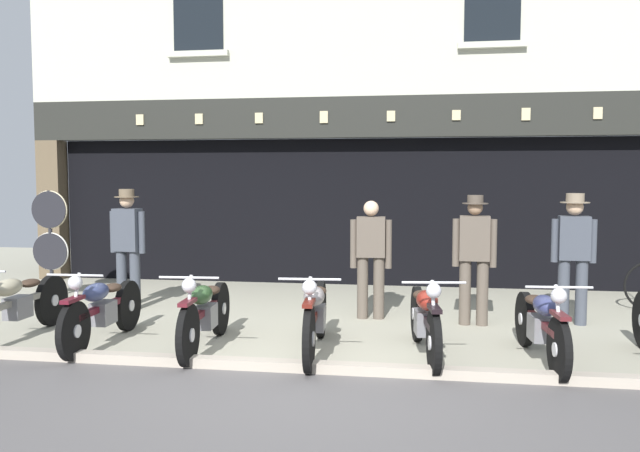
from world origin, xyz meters
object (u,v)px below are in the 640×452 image
(advert_board_far, at_px, (565,188))
(motorcycle_left, at_px, (102,308))
(salesman_left, at_px, (128,242))
(shopkeeper_center, at_px, (371,254))
(motorcycle_right, at_px, (541,323))
(motorcycle_center_right, at_px, (425,318))
(motorcycle_center_left, at_px, (205,312))
(advert_board_near, at_px, (490,187))
(tyre_sign_pole, at_px, (50,232))
(motorcycle_far_left, at_px, (17,304))
(motorcycle_center, at_px, (315,314))
(assistant_far_right, at_px, (574,251))
(salesman_right, at_px, (474,254))

(advert_board_far, bearing_deg, motorcycle_left, -142.18)
(salesman_left, xyz_separation_m, shopkeeper_center, (3.54, -0.11, -0.09))
(shopkeeper_center, bearing_deg, motorcycle_right, 133.30)
(advert_board_far, bearing_deg, motorcycle_center_right, -117.15)
(motorcycle_center_left, bearing_deg, advert_board_near, -130.76)
(motorcycle_right, height_order, shopkeeper_center, shopkeeper_center)
(tyre_sign_pole, xyz_separation_m, advert_board_far, (8.23, 2.07, 0.69))
(motorcycle_right, height_order, advert_board_near, advert_board_near)
(motorcycle_far_left, height_order, motorcycle_center, motorcycle_center)
(motorcycle_right, relative_size, advert_board_far, 1.91)
(motorcycle_center_right, bearing_deg, motorcycle_center, -5.28)
(motorcycle_center, bearing_deg, motorcycle_left, -3.65)
(motorcycle_center, height_order, assistant_far_right, assistant_far_right)
(assistant_far_right, bearing_deg, salesman_left, 1.99)
(motorcycle_right, distance_m, salesman_right, 1.81)
(motorcycle_right, xyz_separation_m, shopkeeper_center, (-1.90, 1.83, 0.47))
(salesman_right, height_order, assistant_far_right, assistant_far_right)
(motorcycle_far_left, xyz_separation_m, motorcycle_left, (1.12, -0.07, -0.01))
(motorcycle_left, bearing_deg, motorcycle_center, 178.73)
(salesman_left, bearing_deg, advert_board_far, -150.99)
(shopkeeper_center, distance_m, advert_board_near, 3.47)
(motorcycle_center_right, height_order, salesman_right, salesman_right)
(salesman_left, xyz_separation_m, assistant_far_right, (6.16, -0.06, -0.01))
(advert_board_near, bearing_deg, advert_board_far, 0.00)
(motorcycle_right, bearing_deg, salesman_left, -24.34)
(salesman_right, distance_m, advert_board_near, 3.14)
(motorcycle_center_left, relative_size, motorcycle_right, 1.02)
(motorcycle_left, xyz_separation_m, salesman_right, (4.28, 1.67, 0.51))
(motorcycle_center_left, bearing_deg, shopkeeper_center, -135.99)
(motorcycle_center_left, height_order, advert_board_near, advert_board_near)
(shopkeeper_center, bearing_deg, motorcycle_left, 29.49)
(motorcycle_center_right, height_order, assistant_far_right, assistant_far_right)
(motorcycle_right, bearing_deg, advert_board_far, -109.02)
(salesman_left, bearing_deg, advert_board_near, -146.54)
(tyre_sign_pole, bearing_deg, motorcycle_center, -28.78)
(salesman_right, xyz_separation_m, advert_board_near, (0.49, 2.99, 0.81))
(salesman_right, height_order, advert_board_near, advert_board_near)
(motorcycle_far_left, xyz_separation_m, tyre_sign_pole, (-1.10, 2.52, 0.62))
(tyre_sign_pole, xyz_separation_m, advert_board_near, (6.99, 2.07, 0.69))
(salesman_left, xyz_separation_m, salesman_right, (4.89, -0.29, -0.04))
(tyre_sign_pole, bearing_deg, motorcycle_center_left, -37.07)
(motorcycle_center_right, bearing_deg, salesman_right, -118.65)
(motorcycle_far_left, bearing_deg, shopkeeper_center, -156.64)
(motorcycle_left, distance_m, tyre_sign_pole, 3.47)
(salesman_left, height_order, shopkeeper_center, salesman_left)
(motorcycle_center_right, distance_m, motorcycle_right, 1.18)
(motorcycle_center_left, xyz_separation_m, shopkeeper_center, (1.70, 1.86, 0.46))
(motorcycle_far_left, height_order, assistant_far_right, assistant_far_right)
(motorcycle_left, bearing_deg, salesman_left, -74.42)
(motorcycle_right, height_order, assistant_far_right, assistant_far_right)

